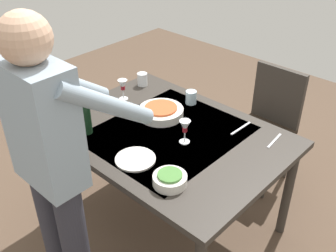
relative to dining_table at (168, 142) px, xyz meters
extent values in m
plane|color=brown|center=(0.00, 0.00, -0.68)|extent=(6.00, 6.00, 0.00)
cube|color=#332D28|center=(0.00, 0.00, 0.05)|extent=(1.43, 1.06, 0.04)
cube|color=#B2B7C1|center=(0.00, 0.00, 0.07)|extent=(0.79, 0.90, 0.00)
cylinder|color=#332D28|center=(-0.64, -0.46, -0.32)|extent=(0.06, 0.06, 0.71)
cylinder|color=#332D28|center=(0.64, -0.46, -0.32)|extent=(0.06, 0.06, 0.71)
cylinder|color=#332D28|center=(0.64, 0.46, -0.32)|extent=(0.06, 0.06, 0.71)
cube|color=black|center=(-0.20, -0.83, -0.23)|extent=(0.40, 0.40, 0.04)
cube|color=#332D28|center=(-0.20, -1.01, 0.02)|extent=(0.40, 0.04, 0.45)
cylinder|color=#332D28|center=(-0.37, -1.00, -0.45)|extent=(0.04, 0.04, 0.43)
cylinder|color=#332D28|center=(-0.03, -1.00, -0.45)|extent=(0.04, 0.04, 0.43)
cylinder|color=#332D28|center=(-0.37, -0.66, -0.45)|extent=(0.04, 0.04, 0.43)
cylinder|color=#332D28|center=(-0.03, -0.66, -0.45)|extent=(0.04, 0.04, 0.43)
cylinder|color=#2D2D38|center=(0.10, 0.81, -0.24)|extent=(0.14, 0.14, 0.88)
cylinder|color=#2D2D38|center=(-0.10, 0.81, -0.24)|extent=(0.14, 0.14, 0.88)
cube|color=#8C9EAD|center=(0.00, 0.81, 0.50)|extent=(0.36, 0.20, 0.60)
sphere|color=tan|center=(0.00, 0.81, 0.90)|extent=(0.22, 0.22, 0.22)
cylinder|color=#8C9EAD|center=(0.17, 0.57, 0.57)|extent=(0.08, 0.52, 0.40)
cylinder|color=#8C9EAD|center=(-0.17, 0.57, 0.57)|extent=(0.08, 0.52, 0.40)
cylinder|color=black|center=(0.37, 0.34, 0.17)|extent=(0.07, 0.07, 0.20)
cylinder|color=black|center=(0.37, 0.34, 0.31)|extent=(0.03, 0.03, 0.08)
cylinder|color=black|center=(0.37, 0.34, 0.36)|extent=(0.03, 0.03, 0.02)
cylinder|color=white|center=(-0.14, 0.01, 0.07)|extent=(0.06, 0.06, 0.01)
cylinder|color=white|center=(-0.14, 0.01, 0.11)|extent=(0.01, 0.01, 0.07)
cone|color=white|center=(-0.14, 0.01, 0.19)|extent=(0.07, 0.07, 0.07)
cylinder|color=maroon|center=(-0.14, 0.01, 0.16)|extent=(0.03, 0.03, 0.03)
cylinder|color=white|center=(0.53, -0.10, 0.07)|extent=(0.06, 0.06, 0.01)
cylinder|color=white|center=(0.53, -0.10, 0.11)|extent=(0.01, 0.01, 0.07)
cone|color=white|center=(0.53, -0.10, 0.19)|extent=(0.07, 0.07, 0.07)
cylinder|color=maroon|center=(0.53, -0.10, 0.16)|extent=(0.03, 0.03, 0.03)
cylinder|color=silver|center=(0.14, -0.39, 0.12)|extent=(0.08, 0.08, 0.09)
cylinder|color=silver|center=(0.59, -0.35, 0.12)|extent=(0.08, 0.08, 0.10)
cylinder|color=silver|center=(0.58, 0.04, 0.12)|extent=(0.07, 0.07, 0.09)
cylinder|color=silver|center=(0.17, -0.12, 0.10)|extent=(0.30, 0.30, 0.05)
cylinder|color=#C6562D|center=(0.17, -0.12, 0.12)|extent=(0.22, 0.22, 0.03)
cylinder|color=silver|center=(-0.34, 0.35, 0.10)|extent=(0.18, 0.18, 0.05)
cylinder|color=#4C843D|center=(-0.34, 0.35, 0.12)|extent=(0.13, 0.13, 0.03)
cylinder|color=silver|center=(-0.06, 0.33, 0.08)|extent=(0.23, 0.23, 0.01)
cube|color=silver|center=(-0.30, -0.35, 0.07)|extent=(0.02, 0.20, 0.00)
cube|color=silver|center=(-0.53, -0.37, 0.07)|extent=(0.03, 0.18, 0.00)
camera|label=1|loc=(-1.40, 1.50, 1.43)|focal=42.31mm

